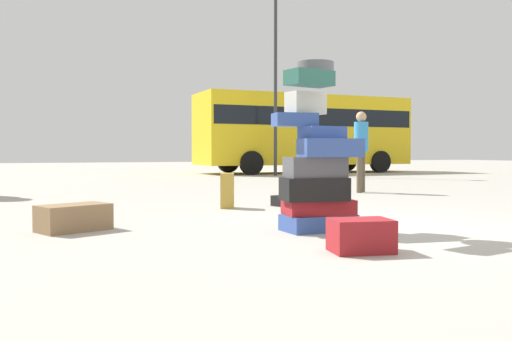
% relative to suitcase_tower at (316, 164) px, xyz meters
% --- Properties ---
extents(ground_plane, '(80.00, 80.00, 0.00)m').
position_rel_suitcase_tower_xyz_m(ground_plane, '(0.53, -0.09, -0.74)').
color(ground_plane, '#ADA89E').
extents(suitcase_tower, '(0.95, 0.88, 1.85)m').
position_rel_suitcase_tower_xyz_m(suitcase_tower, '(0.00, 0.00, 0.00)').
color(suitcase_tower, '#334F99').
rests_on(suitcase_tower, ground).
extents(suitcase_brown_upright_blue, '(0.84, 0.68, 0.29)m').
position_rel_suitcase_tower_xyz_m(suitcase_brown_upright_blue, '(-2.44, 1.04, -0.59)').
color(suitcase_brown_upright_blue, olive).
rests_on(suitcase_brown_upright_blue, ground).
extents(suitcase_tan_left_side, '(0.29, 0.34, 0.54)m').
position_rel_suitcase_tower_xyz_m(suitcase_tan_left_side, '(-0.09, 2.65, -0.47)').
color(suitcase_tan_left_side, '#B28C33').
rests_on(suitcase_tan_left_side, ground).
extents(suitcase_maroon_foreground_near, '(0.58, 0.46, 0.29)m').
position_rel_suitcase_tower_xyz_m(suitcase_maroon_foreground_near, '(-0.25, -1.24, -0.59)').
color(suitcase_maroon_foreground_near, maroon).
rests_on(suitcase_maroon_foreground_near, ground).
extents(suitcase_black_white_trunk, '(0.80, 0.58, 0.17)m').
position_rel_suitcase_tower_xyz_m(suitcase_black_white_trunk, '(1.06, 2.60, -0.65)').
color(suitcase_black_white_trunk, black).
rests_on(suitcase_black_white_trunk, ground).
extents(person_bearded_onlooker, '(0.30, 0.30, 1.72)m').
position_rel_suitcase_tower_xyz_m(person_bearded_onlooker, '(3.62, 4.57, 0.29)').
color(person_bearded_onlooker, brown).
rests_on(person_bearded_onlooker, ground).
extents(parked_bus, '(8.98, 2.82, 3.15)m').
position_rel_suitcase_tower_xyz_m(parked_bus, '(7.62, 14.76, 1.10)').
color(parked_bus, yellow).
rests_on(parked_bus, ground).
extents(lamp_post, '(0.36, 0.36, 6.93)m').
position_rel_suitcase_tower_xyz_m(lamp_post, '(5.32, 12.62, 3.71)').
color(lamp_post, '#333338').
rests_on(lamp_post, ground).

